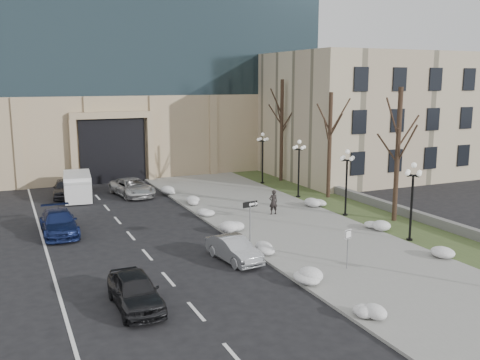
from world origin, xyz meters
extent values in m
plane|color=black|center=(0.00, 0.00, 0.00)|extent=(160.00, 160.00, 0.00)
cube|color=gray|center=(3.50, 14.00, 0.06)|extent=(9.00, 40.00, 0.12)
cube|color=gray|center=(-1.00, 14.00, 0.07)|extent=(0.30, 40.00, 0.14)
cube|color=#394B25|center=(10.00, 14.00, 0.05)|extent=(4.00, 40.00, 0.10)
cube|color=slate|center=(12.00, 16.00, 0.35)|extent=(0.50, 30.00, 0.70)
cube|color=tan|center=(-2.00, 42.00, 4.00)|extent=(40.00, 20.00, 8.00)
cube|color=black|center=(-4.00, 33.00, 3.00)|extent=(6.00, 2.50, 6.00)
cube|color=tan|center=(-4.00, 31.60, 6.30)|extent=(7.50, 0.60, 0.60)
cube|color=tan|center=(-7.50, 31.60, 3.00)|extent=(0.60, 0.60, 6.00)
cube|color=tan|center=(-0.50, 31.60, 3.00)|extent=(0.60, 0.60, 6.00)
cube|color=#C1B490|center=(22.00, 28.00, 6.00)|extent=(22.00, 18.00, 12.00)
cube|color=black|center=(14.00, 19.00, 2.50)|extent=(1.40, 0.25, 2.00)
cube|color=black|center=(18.00, 19.00, 2.50)|extent=(1.40, 0.25, 2.00)
cube|color=black|center=(22.00, 19.00, 2.50)|extent=(1.40, 0.25, 2.00)
cube|color=black|center=(26.00, 19.00, 2.50)|extent=(1.40, 0.25, 2.00)
cube|color=black|center=(14.00, 19.00, 6.00)|extent=(1.40, 0.25, 2.00)
cube|color=black|center=(18.00, 19.00, 6.00)|extent=(1.40, 0.25, 2.00)
cube|color=black|center=(22.00, 19.00, 6.00)|extent=(1.40, 0.25, 2.00)
cube|color=black|center=(26.00, 19.00, 6.00)|extent=(1.40, 0.25, 2.00)
cube|color=black|center=(14.00, 19.00, 9.50)|extent=(1.40, 0.25, 2.00)
cube|color=black|center=(18.00, 19.00, 9.50)|extent=(1.40, 0.25, 2.00)
cube|color=black|center=(22.00, 19.00, 9.50)|extent=(1.40, 0.25, 2.00)
cube|color=black|center=(26.00, 19.00, 9.50)|extent=(1.40, 0.25, 2.00)
imported|color=black|center=(-8.68, 3.42, 0.75)|extent=(1.82, 4.41, 1.49)
imported|color=#A4A8AC|center=(-2.56, 7.12, 0.65)|extent=(1.90, 4.11, 1.31)
imported|color=navy|center=(-10.46, 16.16, 0.74)|extent=(2.11, 5.14, 1.49)
imported|color=beige|center=(-3.77, 25.36, 0.73)|extent=(3.22, 5.56, 1.46)
imported|color=#2E2E34|center=(-8.89, 27.28, 0.75)|extent=(2.34, 4.60, 1.50)
imported|color=black|center=(3.79, 14.77, 0.99)|extent=(0.64, 0.43, 1.75)
cube|color=silver|center=(-7.91, 27.06, 0.95)|extent=(2.60, 4.95, 1.90)
cube|color=silver|center=(-8.22, 24.22, 0.86)|extent=(2.15, 1.73, 1.52)
cylinder|color=black|center=(-9.14, 24.51, 0.33)|extent=(0.31, 0.69, 0.67)
cylinder|color=black|center=(-7.25, 24.31, 0.33)|extent=(0.31, 0.69, 0.67)
cylinder|color=black|center=(-8.70, 28.58, 0.33)|extent=(0.31, 0.69, 0.67)
cylinder|color=black|center=(-6.81, 28.37, 0.33)|extent=(0.31, 0.69, 0.67)
cylinder|color=slate|center=(-0.86, 8.74, 1.34)|extent=(0.06, 0.06, 2.67)
cube|color=black|center=(-0.86, 8.74, 2.57)|extent=(0.97, 0.22, 0.33)
cube|color=white|center=(-0.70, 8.75, 2.57)|extent=(0.46, 0.09, 0.12)
cone|color=white|center=(-0.45, 8.79, 2.57)|extent=(0.27, 0.30, 0.27)
cylinder|color=slate|center=(2.03, 3.45, 1.05)|extent=(0.06, 0.06, 2.10)
cube|color=white|center=(2.03, 3.45, 1.91)|extent=(0.46, 0.13, 0.46)
cube|color=black|center=(2.04, 3.43, 1.91)|extent=(0.39, 0.09, 0.40)
cube|color=white|center=(2.04, 3.42, 1.91)|extent=(0.34, 0.08, 0.34)
ellipsoid|color=white|center=(-0.59, -1.67, 0.30)|extent=(1.10, 1.60, 0.36)
ellipsoid|color=white|center=(-0.66, 3.00, 0.30)|extent=(1.10, 1.60, 0.36)
ellipsoid|color=white|center=(-0.49, 7.38, 0.30)|extent=(1.10, 1.60, 0.36)
ellipsoid|color=white|center=(-0.59, 11.94, 0.30)|extent=(1.10, 1.60, 0.36)
ellipsoid|color=white|center=(-0.85, 16.33, 0.30)|extent=(1.10, 1.60, 0.36)
ellipsoid|color=white|center=(-0.45, 20.07, 0.30)|extent=(1.10, 1.60, 0.36)
ellipsoid|color=white|center=(-0.64, 24.49, 0.30)|extent=(1.10, 1.60, 0.36)
ellipsoid|color=white|center=(7.41, 3.08, 0.30)|extent=(1.10, 1.60, 0.36)
ellipsoid|color=white|center=(7.85, 8.74, 0.30)|extent=(1.10, 1.60, 0.36)
ellipsoid|color=white|center=(7.79, 15.44, 0.30)|extent=(1.10, 1.60, 0.36)
cylinder|color=black|center=(8.30, 6.00, 0.10)|extent=(0.36, 0.36, 0.20)
cylinder|color=black|center=(8.30, 6.00, 2.00)|extent=(0.14, 0.14, 4.00)
cylinder|color=black|center=(8.30, 6.00, 4.00)|extent=(0.10, 0.90, 0.10)
cylinder|color=black|center=(8.30, 6.00, 4.00)|extent=(0.90, 0.10, 0.10)
sphere|color=white|center=(8.30, 6.00, 4.60)|extent=(0.32, 0.32, 0.32)
sphere|color=white|center=(8.75, 6.00, 4.15)|extent=(0.28, 0.28, 0.28)
sphere|color=white|center=(7.85, 6.00, 4.15)|extent=(0.28, 0.28, 0.28)
sphere|color=white|center=(8.30, 6.45, 4.15)|extent=(0.28, 0.28, 0.28)
sphere|color=white|center=(8.30, 5.55, 4.15)|extent=(0.28, 0.28, 0.28)
cylinder|color=black|center=(8.30, 12.50, 0.10)|extent=(0.36, 0.36, 0.20)
cylinder|color=black|center=(8.30, 12.50, 2.00)|extent=(0.14, 0.14, 4.00)
cylinder|color=black|center=(8.30, 12.50, 4.00)|extent=(0.10, 0.90, 0.10)
cylinder|color=black|center=(8.30, 12.50, 4.00)|extent=(0.90, 0.10, 0.10)
sphere|color=white|center=(8.30, 12.50, 4.60)|extent=(0.32, 0.32, 0.32)
sphere|color=white|center=(8.75, 12.50, 4.15)|extent=(0.28, 0.28, 0.28)
sphere|color=white|center=(7.85, 12.50, 4.15)|extent=(0.28, 0.28, 0.28)
sphere|color=white|center=(8.30, 12.95, 4.15)|extent=(0.28, 0.28, 0.28)
sphere|color=white|center=(8.30, 12.05, 4.15)|extent=(0.28, 0.28, 0.28)
cylinder|color=black|center=(8.30, 19.00, 0.10)|extent=(0.36, 0.36, 0.20)
cylinder|color=black|center=(8.30, 19.00, 2.00)|extent=(0.14, 0.14, 4.00)
cylinder|color=black|center=(8.30, 19.00, 4.00)|extent=(0.10, 0.90, 0.10)
cylinder|color=black|center=(8.30, 19.00, 4.00)|extent=(0.90, 0.10, 0.10)
sphere|color=white|center=(8.30, 19.00, 4.60)|extent=(0.32, 0.32, 0.32)
sphere|color=white|center=(8.75, 19.00, 4.15)|extent=(0.28, 0.28, 0.28)
sphere|color=white|center=(7.85, 19.00, 4.15)|extent=(0.28, 0.28, 0.28)
sphere|color=white|center=(8.30, 19.45, 4.15)|extent=(0.28, 0.28, 0.28)
sphere|color=white|center=(8.30, 18.55, 4.15)|extent=(0.28, 0.28, 0.28)
cylinder|color=black|center=(8.30, 25.50, 0.10)|extent=(0.36, 0.36, 0.20)
cylinder|color=black|center=(8.30, 25.50, 2.00)|extent=(0.14, 0.14, 4.00)
cylinder|color=black|center=(8.30, 25.50, 4.00)|extent=(0.10, 0.90, 0.10)
cylinder|color=black|center=(8.30, 25.50, 4.00)|extent=(0.90, 0.10, 0.10)
sphere|color=white|center=(8.30, 25.50, 4.60)|extent=(0.32, 0.32, 0.32)
sphere|color=white|center=(8.75, 25.50, 4.15)|extent=(0.28, 0.28, 0.28)
sphere|color=white|center=(7.85, 25.50, 4.15)|extent=(0.28, 0.28, 0.28)
sphere|color=white|center=(8.30, 25.95, 4.15)|extent=(0.28, 0.28, 0.28)
sphere|color=white|center=(8.30, 25.05, 4.15)|extent=(0.28, 0.28, 0.28)
cylinder|color=black|center=(10.50, 10.00, 4.50)|extent=(0.32, 0.32, 9.00)
cylinder|color=black|center=(10.50, 18.00, 4.25)|extent=(0.32, 0.32, 8.50)
cylinder|color=black|center=(10.50, 26.00, 4.75)|extent=(0.32, 0.32, 9.50)
camera|label=1|loc=(-13.32, -17.65, 9.43)|focal=40.00mm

